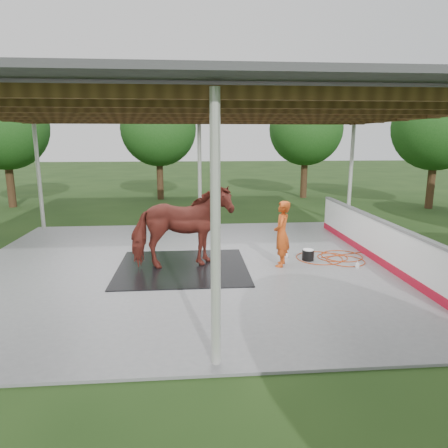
{
  "coord_description": "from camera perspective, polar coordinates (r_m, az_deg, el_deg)",
  "views": [
    {
      "loc": [
        -0.32,
        -9.97,
        3.25
      ],
      "look_at": [
        0.5,
        -0.01,
        1.12
      ],
      "focal_mm": 32.0,
      "sensor_mm": 36.0,
      "label": 1
    }
  ],
  "objects": [
    {
      "name": "horse",
      "position": [
        9.96,
        -6.08,
        -0.47
      ],
      "size": [
        2.61,
        1.58,
        2.06
      ],
      "primitive_type": "imported",
      "rotation": [
        0.0,
        0.0,
        1.77
      ],
      "color": "maroon",
      "rests_on": "rubber_mat"
    },
    {
      "name": "concrete_slab",
      "position": [
        10.49,
        -2.77,
        -5.88
      ],
      "size": [
        12.0,
        10.0,
        0.05
      ],
      "primitive_type": "cube",
      "color": "slate",
      "rests_on": "ground"
    },
    {
      "name": "rubber_mat",
      "position": [
        10.23,
        -5.95,
        -6.17
      ],
      "size": [
        3.24,
        3.04,
        0.02
      ],
      "primitive_type": "cube",
      "color": "black",
      "rests_on": "concrete_slab"
    },
    {
      "name": "soap_bottle_a",
      "position": [
        11.13,
        8.88,
        -3.9
      ],
      "size": [
        0.13,
        0.13,
        0.34
      ],
      "primitive_type": "imported",
      "rotation": [
        0.0,
        0.0,
        0.02
      ],
      "color": "silver",
      "rests_on": "concrete_slab"
    },
    {
      "name": "tree_belt",
      "position": [
        10.9,
        -1.51,
        14.88
      ],
      "size": [
        28.0,
        28.0,
        5.8
      ],
      "color": "#382314",
      "rests_on": "ground"
    },
    {
      "name": "dasher_board",
      "position": [
        11.43,
        20.93,
        -2.2
      ],
      "size": [
        0.16,
        8.0,
        1.15
      ],
      "color": "#B20E26",
      "rests_on": "concrete_slab"
    },
    {
      "name": "handler",
      "position": [
        10.24,
        8.24,
        -1.39
      ],
      "size": [
        0.58,
        0.71,
        1.68
      ],
      "primitive_type": "imported",
      "rotation": [
        0.0,
        0.0,
        -1.91
      ],
      "color": "#BF4514",
      "rests_on": "concrete_slab"
    },
    {
      "name": "hose_coil",
      "position": [
        11.37,
        15.35,
        -4.68
      ],
      "size": [
        2.11,
        1.53,
        0.02
      ],
      "color": "#9E320B",
      "rests_on": "concrete_slab"
    },
    {
      "name": "wash_bucket",
      "position": [
        11.0,
        11.92,
        -4.31
      ],
      "size": [
        0.32,
        0.32,
        0.3
      ],
      "color": "black",
      "rests_on": "concrete_slab"
    },
    {
      "name": "soap_bottle_b",
      "position": [
        10.68,
        18.51,
        -5.5
      ],
      "size": [
        0.11,
        0.11,
        0.19
      ],
      "primitive_type": "imported",
      "rotation": [
        0.0,
        0.0,
        -0.28
      ],
      "color": "#338CD8",
      "rests_on": "concrete_slab"
    },
    {
      "name": "pavilion_structure",
      "position": [
        10.0,
        -3.0,
        16.14
      ],
      "size": [
        12.6,
        10.6,
        4.05
      ],
      "color": "beige",
      "rests_on": "ground"
    },
    {
      "name": "ground",
      "position": [
        10.49,
        -2.77,
        -6.01
      ],
      "size": [
        100.0,
        100.0,
        0.0
      ],
      "primitive_type": "plane",
      "color": "#1E3814"
    }
  ]
}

